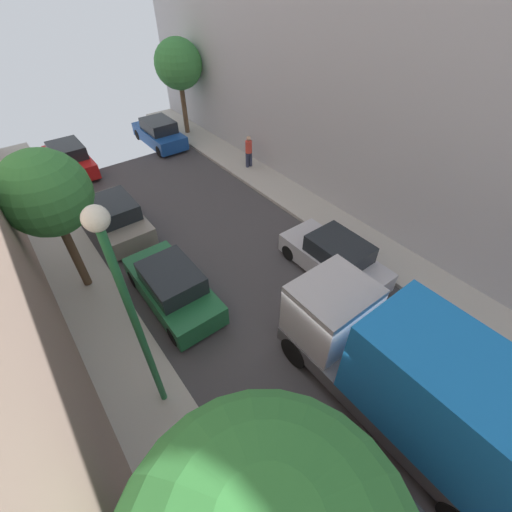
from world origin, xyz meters
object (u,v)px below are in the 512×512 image
(delivery_truck, at_px, (414,381))
(lamp_post, at_px, (127,301))
(parked_car_left_3, at_px, (172,287))
(street_tree_2, at_px, (46,194))
(parked_car_left_4, at_px, (116,217))
(street_tree_1, at_px, (178,65))
(parked_car_right_1, at_px, (335,258))
(pedestrian, at_px, (249,151))
(parked_car_left_5, at_px, (70,159))
(potted_plant_2, at_px, (18,192))
(parked_car_right_2, at_px, (159,133))

(delivery_truck, relative_size, lamp_post, 1.08)
(parked_car_left_3, bearing_deg, street_tree_2, 129.74)
(parked_car_left_4, distance_m, street_tree_1, 11.14)
(parked_car_right_1, xyz_separation_m, delivery_truck, (-2.70, -4.69, 1.07))
(street_tree_2, distance_m, lamp_post, 5.60)
(pedestrian, bearing_deg, street_tree_1, 93.04)
(parked_car_right_1, xyz_separation_m, lamp_post, (-7.30, -0.64, 3.41))
(parked_car_left_3, distance_m, parked_car_right_1, 5.89)
(parked_car_left_3, height_order, parked_car_right_1, same)
(parked_car_left_3, height_order, parked_car_left_5, same)
(delivery_truck, distance_m, street_tree_2, 11.00)
(street_tree_1, height_order, lamp_post, lamp_post)
(pedestrian, xyz_separation_m, street_tree_1, (-0.34, 6.37, 3.08))
(potted_plant_2, bearing_deg, parked_car_left_4, -59.07)
(parked_car_left_4, height_order, parked_car_left_5, same)
(parked_car_left_3, relative_size, street_tree_2, 0.83)
(parked_car_left_4, relative_size, street_tree_2, 0.83)
(lamp_post, bearing_deg, parked_car_left_5, 82.75)
(parked_car_left_5, relative_size, pedestrian, 2.44)
(delivery_truck, height_order, pedestrian, delivery_truck)
(parked_car_left_4, relative_size, potted_plant_2, 4.10)
(lamp_post, bearing_deg, street_tree_2, 92.61)
(parked_car_left_5, relative_size, delivery_truck, 0.64)
(delivery_truck, relative_size, street_tree_2, 1.31)
(parked_car_left_4, bearing_deg, parked_car_right_2, 52.61)
(parked_car_left_4, bearing_deg, street_tree_1, 44.82)
(pedestrian, distance_m, street_tree_2, 11.01)
(parked_car_left_3, bearing_deg, lamp_post, -122.40)
(pedestrian, relative_size, lamp_post, 0.28)
(parked_car_left_5, bearing_deg, street_tree_2, -102.98)
(parked_car_left_5, bearing_deg, lamp_post, -97.25)
(parked_car_right_1, relative_size, lamp_post, 0.68)
(parked_car_left_3, relative_size, lamp_post, 0.68)
(potted_plant_2, height_order, lamp_post, lamp_post)
(parked_car_right_1, xyz_separation_m, potted_plant_2, (-8.31, 12.31, -0.01))
(parked_car_right_1, height_order, lamp_post, lamp_post)
(parked_car_left_3, distance_m, parked_car_left_5, 11.94)
(parked_car_left_5, height_order, lamp_post, lamp_post)
(parked_car_left_3, distance_m, parked_car_left_4, 5.10)
(lamp_post, bearing_deg, parked_car_right_2, 64.29)
(delivery_truck, bearing_deg, parked_car_right_1, 60.10)
(parked_car_right_1, xyz_separation_m, parked_car_right_2, (0.00, 14.52, 0.00))
(street_tree_1, bearing_deg, lamp_post, -121.18)
(parked_car_left_4, height_order, parked_car_right_2, same)
(parked_car_left_3, distance_m, pedestrian, 10.02)
(parked_car_left_3, bearing_deg, parked_car_right_2, 66.07)
(parked_car_left_3, height_order, street_tree_2, street_tree_2)
(parked_car_left_5, distance_m, delivery_truck, 19.21)
(potted_plant_2, bearing_deg, pedestrian, -19.19)
(parked_car_right_2, xyz_separation_m, potted_plant_2, (-8.31, -2.22, -0.01))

